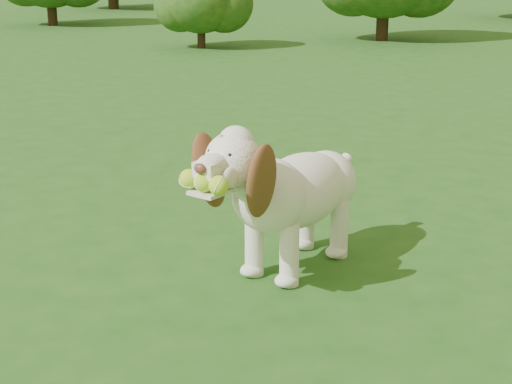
% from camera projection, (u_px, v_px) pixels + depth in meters
% --- Properties ---
extents(ground, '(80.00, 80.00, 0.00)m').
position_uv_depth(ground, '(317.00, 227.00, 4.10)').
color(ground, '#1C4A15').
rests_on(ground, ground).
extents(dog, '(0.60, 1.11, 0.74)m').
position_uv_depth(dog, '(287.00, 188.00, 3.43)').
color(dog, white).
rests_on(dog, ground).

